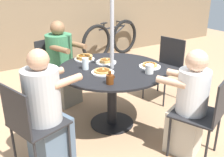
# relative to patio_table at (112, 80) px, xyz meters

# --- Properties ---
(ground_plane) EXTENTS (12.00, 12.00, 0.00)m
(ground_plane) POSITION_rel_patio_table_xyz_m (0.00, 0.00, -0.59)
(ground_plane) COLOR tan
(back_fence) EXTENTS (10.00, 0.06, 1.68)m
(back_fence) POSITION_rel_patio_table_xyz_m (0.00, 2.73, 0.25)
(back_fence) COLOR #7A664C
(back_fence) RESTS_ON ground
(patio_table) EXTENTS (1.26, 1.26, 0.73)m
(patio_table) POSITION_rel_patio_table_xyz_m (0.00, 0.00, 0.00)
(patio_table) COLOR black
(patio_table) RESTS_ON ground
(umbrella_pole) EXTENTS (0.04, 0.04, 2.44)m
(umbrella_pole) POSITION_rel_patio_table_xyz_m (0.00, 0.00, 0.63)
(umbrella_pole) COLOR #ADADB2
(umbrella_pole) RESTS_ON ground
(patio_chair_north) EXTENTS (0.52, 0.52, 0.88)m
(patio_chair_north) POSITION_rel_patio_table_xyz_m (1.07, 0.24, -0.07)
(patio_chair_north) COLOR #232326
(patio_chair_north) RESTS_ON ground
(patio_chair_east) EXTENTS (0.55, 0.55, 0.88)m
(patio_chair_east) POSITION_rel_patio_table_xyz_m (-0.33, 1.05, -0.07)
(patio_chair_east) COLOR #232326
(patio_chair_east) RESTS_ON ground
(diner_east) EXTENTS (0.48, 0.59, 1.17)m
(diner_east) POSITION_rel_patio_table_xyz_m (-0.28, 0.89, -0.06)
(diner_east) COLOR gray
(diner_east) RESTS_ON ground
(patio_chair_south) EXTENTS (0.54, 0.54, 0.88)m
(patio_chair_south) POSITION_rel_patio_table_xyz_m (-1.05, -0.33, -0.07)
(patio_chair_south) COLOR #232326
(patio_chair_south) RESTS_ON ground
(diner_south) EXTENTS (0.55, 0.45, 1.16)m
(diner_south) POSITION_rel_patio_table_xyz_m (-0.89, -0.28, -0.06)
(diner_south) COLOR slate
(diner_south) RESTS_ON ground
(patio_chair_west) EXTENTS (0.57, 0.57, 0.88)m
(patio_chair_west) POSITION_rel_patio_table_xyz_m (0.42, -1.02, -0.07)
(patio_chair_west) COLOR #232326
(patio_chair_west) RESTS_ON ground
(diner_west) EXTENTS (0.45, 0.52, 1.11)m
(diner_west) POSITION_rel_patio_table_xyz_m (0.36, -0.86, -0.07)
(diner_west) COLOR beige
(diner_west) RESTS_ON ground
(pancake_plate_a) EXTENTS (0.25, 0.25, 0.07)m
(pancake_plate_a) POSITION_rel_patio_table_xyz_m (-0.13, 0.45, 0.17)
(pancake_plate_a) COLOR white
(pancake_plate_a) RESTS_ON patio_table
(pancake_plate_b) EXTENTS (0.25, 0.25, 0.05)m
(pancake_plate_b) POSITION_rel_patio_table_xyz_m (0.39, -0.20, 0.16)
(pancake_plate_b) COLOR white
(pancake_plate_b) RESTS_ON patio_table
(pancake_plate_c) EXTENTS (0.25, 0.25, 0.04)m
(pancake_plate_c) POSITION_rel_patio_table_xyz_m (-0.17, -0.08, 0.16)
(pancake_plate_c) COLOR white
(pancake_plate_c) RESTS_ON patio_table
(pancake_plate_d) EXTENTS (0.25, 0.25, 0.05)m
(pancake_plate_d) POSITION_rel_patio_table_xyz_m (0.04, 0.20, 0.16)
(pancake_plate_d) COLOR white
(pancake_plate_d) RESTS_ON patio_table
(syrup_bottle) EXTENTS (0.10, 0.08, 0.13)m
(syrup_bottle) POSITION_rel_patio_table_xyz_m (-0.26, -0.38, 0.20)
(syrup_bottle) COLOR #602D0F
(syrup_bottle) RESTS_ON patio_table
(coffee_cup) EXTENTS (0.09, 0.09, 0.10)m
(coffee_cup) POSITION_rel_patio_table_xyz_m (0.26, -0.35, 0.19)
(coffee_cup) COLOR white
(coffee_cup) RESTS_ON patio_table
(drinking_glass_a) EXTENTS (0.07, 0.07, 0.13)m
(drinking_glass_a) POSITION_rel_patio_table_xyz_m (-0.27, 0.13, 0.21)
(drinking_glass_a) COLOR silver
(drinking_glass_a) RESTS_ON patio_table
(bicycle) EXTENTS (1.61, 0.51, 0.80)m
(bicycle) POSITION_rel_patio_table_xyz_m (1.47, 2.40, -0.19)
(bicycle) COLOR black
(bicycle) RESTS_ON ground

